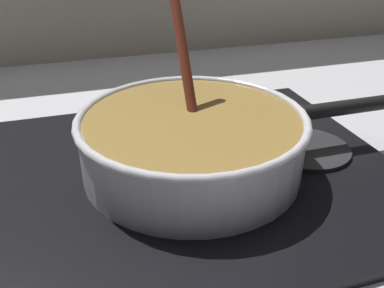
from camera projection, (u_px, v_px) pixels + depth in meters
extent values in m
cube|color=#B7B7BC|center=(285.00, 274.00, 0.45)|extent=(2.40, 1.60, 0.04)
cube|color=black|center=(192.00, 173.00, 0.58)|extent=(0.56, 0.48, 0.01)
torus|color=#592D0C|center=(192.00, 166.00, 0.58)|extent=(0.20, 0.20, 0.01)
cylinder|color=#262628|center=(306.00, 148.00, 0.63)|extent=(0.13, 0.13, 0.01)
cylinder|color=silver|center=(192.00, 144.00, 0.56)|extent=(0.29, 0.29, 0.08)
cylinder|color=olive|center=(192.00, 141.00, 0.56)|extent=(0.28, 0.28, 0.07)
torus|color=silver|center=(192.00, 117.00, 0.54)|extent=(0.30, 0.30, 0.01)
cylinder|color=black|center=(346.00, 107.00, 0.61)|extent=(0.18, 0.02, 0.02)
cylinder|color=#E5CC7A|center=(156.00, 108.00, 0.60)|extent=(0.03, 0.03, 0.01)
cylinder|color=beige|center=(191.00, 124.00, 0.55)|extent=(0.03, 0.03, 0.01)
cylinder|color=beige|center=(203.00, 97.00, 0.63)|extent=(0.03, 0.03, 0.01)
cylinder|color=#E5CC7A|center=(160.00, 122.00, 0.56)|extent=(0.04, 0.04, 0.01)
cylinder|color=beige|center=(220.00, 110.00, 0.59)|extent=(0.03, 0.03, 0.01)
cylinder|color=maroon|center=(180.00, 32.00, 0.56)|extent=(0.02, 0.12, 0.23)
cube|color=brown|center=(194.00, 123.00, 0.56)|extent=(0.03, 0.05, 0.01)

